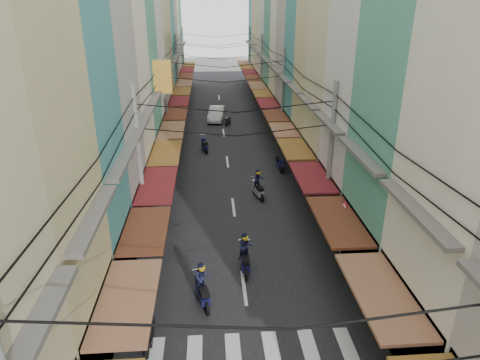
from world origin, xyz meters
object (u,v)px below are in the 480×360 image
white_car (217,120)px  market_umbrella (377,230)px  bicycle (383,256)px  traffic_sign (344,218)px

white_car → market_umbrella: 28.24m
white_car → bicycle: size_ratio=3.11×
bicycle → traffic_sign: size_ratio=0.49×
market_umbrella → traffic_sign: traffic_sign is taller
bicycle → traffic_sign: traffic_sign is taller
market_umbrella → traffic_sign: size_ratio=0.66×
traffic_sign → bicycle: bearing=9.5°
market_umbrella → traffic_sign: bearing=168.8°
bicycle → market_umbrella: bearing=128.3°
white_car → traffic_sign: 27.64m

